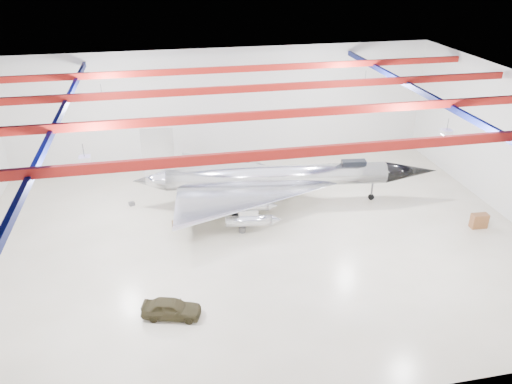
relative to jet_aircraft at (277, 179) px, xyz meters
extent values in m
plane|color=#BAB294|center=(-2.78, -5.17, -2.23)|extent=(40.00, 40.00, 0.00)
plane|color=silver|center=(-2.78, 9.83, 3.27)|extent=(40.00, 0.00, 40.00)
plane|color=#0A0F38|center=(-2.78, -5.17, 8.77)|extent=(40.00, 40.00, 0.00)
cube|color=maroon|center=(-2.78, -14.17, 8.17)|extent=(39.50, 0.25, 0.50)
cube|color=maroon|center=(-2.78, -8.17, 8.17)|extent=(39.50, 0.25, 0.50)
cube|color=maroon|center=(-2.78, -2.17, 8.17)|extent=(39.50, 0.25, 0.50)
cube|color=maroon|center=(-2.78, 3.83, 8.17)|extent=(39.50, 0.25, 0.50)
cube|color=#0B1246|center=(-14.78, -5.17, 7.87)|extent=(0.25, 29.50, 0.40)
cube|color=#0B1246|center=(9.22, -5.17, 7.87)|extent=(0.25, 29.50, 0.40)
cube|color=silver|center=(-12.78, -11.17, 7.47)|extent=(0.55, 0.55, 0.25)
cube|color=silver|center=(7.22, -11.17, 7.47)|extent=(0.55, 0.55, 0.25)
cube|color=silver|center=(-12.78, 0.83, 7.47)|extent=(0.55, 0.55, 0.25)
cube|color=silver|center=(7.22, 0.83, 7.47)|extent=(0.55, 0.55, 0.25)
cylinder|color=silver|center=(0.05, -0.01, 0.26)|extent=(17.90, 3.84, 1.78)
cone|color=black|center=(11.11, -1.30, 0.26)|extent=(4.63, 2.29, 1.78)
cone|color=silver|center=(-10.12, 1.19, 0.26)|extent=(2.86, 2.08, 1.78)
cube|color=silver|center=(-9.24, 1.08, 2.57)|extent=(2.49, 0.40, 4.01)
cube|color=black|center=(6.24, -0.73, 1.19)|extent=(2.03, 0.94, 0.45)
cylinder|color=silver|center=(-3.18, -4.56, -0.99)|extent=(3.45, 1.19, 0.80)
cylinder|color=silver|center=(-2.92, -2.35, -0.99)|extent=(3.45, 1.19, 0.80)
cylinder|color=silver|center=(-2.29, 2.96, -0.99)|extent=(3.45, 1.19, 0.80)
cylinder|color=silver|center=(-2.03, 5.17, -0.99)|extent=(3.45, 1.19, 0.80)
cylinder|color=#59595B|center=(8.01, -0.94, -1.43)|extent=(0.16, 0.16, 1.60)
cylinder|color=black|center=(8.01, -0.94, -1.99)|extent=(0.52, 0.25, 0.50)
cylinder|color=#59595B|center=(-3.75, -1.80, -1.43)|extent=(0.16, 0.16, 1.60)
cylinder|color=black|center=(-3.75, -1.80, -1.99)|extent=(0.52, 0.25, 0.50)
cylinder|color=#59595B|center=(-3.23, 2.62, -1.43)|extent=(0.16, 0.16, 1.60)
cylinder|color=black|center=(-3.23, 2.62, -1.99)|extent=(0.52, 0.25, 0.50)
imported|color=#37311B|center=(-9.21, -12.44, -1.65)|extent=(3.67, 2.24, 1.17)
cube|color=brown|center=(14.17, -6.85, -1.67)|extent=(1.27, 0.68, 1.13)
cube|color=olive|center=(-8.40, -2.04, -2.04)|extent=(0.58, 0.46, 0.40)
cylinder|color=#59595B|center=(-3.56, -3.95, -2.00)|extent=(0.63, 0.63, 0.46)
cube|color=olive|center=(2.56, 3.14, -2.05)|extent=(0.64, 0.58, 0.36)
cube|color=#59595B|center=(-11.77, 2.03, -2.08)|extent=(0.53, 0.49, 0.30)
cylinder|color=maroon|center=(1.19, 1.54, -2.05)|extent=(0.46, 0.46, 0.36)
cube|color=olive|center=(-1.64, 0.20, -2.04)|extent=(0.59, 0.48, 0.39)
camera|label=1|loc=(-8.93, -35.61, 17.21)|focal=35.00mm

